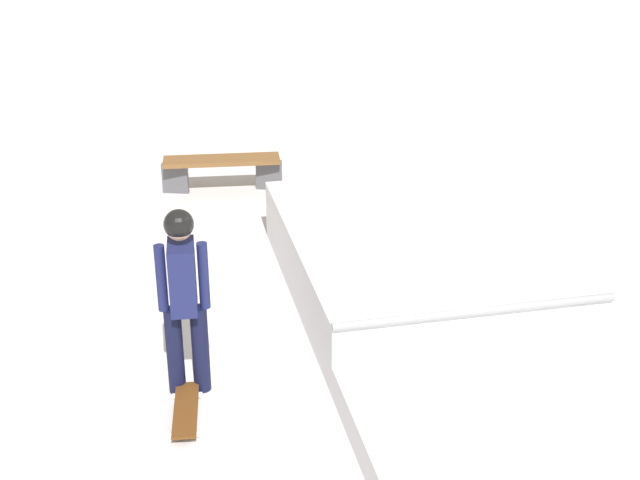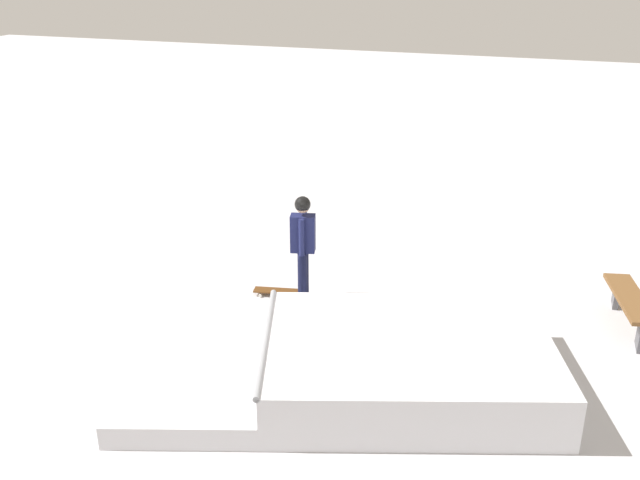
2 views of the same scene
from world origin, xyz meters
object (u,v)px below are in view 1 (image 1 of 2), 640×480
at_px(skater, 183,289).
at_px(skateboard, 186,410).
at_px(skate_ramp, 426,284).
at_px(park_bench, 222,167).

distance_m(skater, skateboard, 1.02).
relative_size(skate_ramp, park_bench, 3.60).
height_order(skater, skateboard, skater).
relative_size(skate_ramp, skateboard, 7.20).
bearing_deg(skate_ramp, skater, -69.37).
bearing_deg(park_bench, skate_ramp, 40.32).
relative_size(skate_ramp, skater, 3.44).
bearing_deg(park_bench, skateboard, 7.63).
xyz_separation_m(skater, skateboard, (0.41, 0.06, -0.93)).
distance_m(skate_ramp, skateboard, 2.91).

